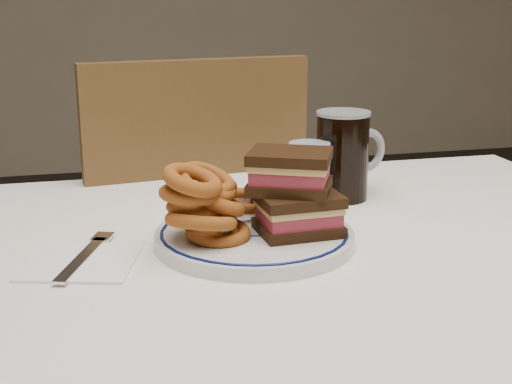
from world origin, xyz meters
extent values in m
cube|color=white|center=(0.00, 0.00, 0.73)|extent=(1.26, 0.86, 0.03)
cylinder|color=#4B3318|center=(0.54, 0.34, 0.35)|extent=(0.06, 0.06, 0.71)
cube|color=white|center=(0.00, 0.43, 0.65)|extent=(1.26, 0.01, 0.17)
cube|color=#4B3318|center=(-0.06, 0.62, 0.46)|extent=(0.50, 0.50, 0.04)
cylinder|color=#4B3318|center=(0.11, 0.83, 0.22)|extent=(0.04, 0.04, 0.44)
cylinder|color=#4B3318|center=(-0.28, 0.78, 0.22)|extent=(0.04, 0.04, 0.44)
cube|color=#4B3318|center=(-0.04, 0.41, 0.73)|extent=(0.45, 0.09, 0.49)
cylinder|color=silver|center=(-0.02, 0.00, 0.76)|extent=(0.29, 0.29, 0.02)
torus|color=#0A134E|center=(-0.02, 0.00, 0.77)|extent=(0.27, 0.27, 0.01)
cube|color=black|center=(0.04, -0.02, 0.78)|extent=(0.12, 0.10, 0.02)
cube|color=#9E2D46|center=(0.04, -0.02, 0.79)|extent=(0.11, 0.09, 0.02)
cube|color=tan|center=(0.04, -0.02, 0.81)|extent=(0.11, 0.09, 0.01)
cube|color=black|center=(0.04, -0.02, 0.82)|extent=(0.12, 0.10, 0.02)
cube|color=black|center=(0.03, -0.01, 0.84)|extent=(0.14, 0.13, 0.02)
cube|color=#9E2D46|center=(0.03, -0.01, 0.85)|extent=(0.13, 0.12, 0.02)
cube|color=tan|center=(0.03, -0.01, 0.87)|extent=(0.13, 0.12, 0.01)
cube|color=black|center=(0.03, -0.01, 0.88)|extent=(0.14, 0.13, 0.02)
torus|color=brown|center=(-0.08, -0.01, 0.78)|extent=(0.09, 0.09, 0.03)
torus|color=brown|center=(-0.08, 0.00, 0.79)|extent=(0.09, 0.08, 0.08)
torus|color=brown|center=(-0.10, -0.03, 0.80)|extent=(0.10, 0.10, 0.05)
torus|color=brown|center=(-0.11, 0.00, 0.81)|extent=(0.08, 0.08, 0.05)
torus|color=brown|center=(-0.08, 0.00, 0.82)|extent=(0.09, 0.09, 0.06)
torus|color=brown|center=(-0.09, 0.01, 0.83)|extent=(0.09, 0.09, 0.06)
torus|color=brown|center=(-0.12, -0.01, 0.84)|extent=(0.09, 0.09, 0.03)
torus|color=brown|center=(-0.09, 0.01, 0.85)|extent=(0.10, 0.09, 0.07)
torus|color=brown|center=(-0.11, -0.02, 0.86)|extent=(0.09, 0.09, 0.05)
cylinder|color=white|center=(-0.03, 0.09, 0.78)|extent=(0.06, 0.06, 0.03)
cylinder|color=#860202|center=(-0.03, 0.09, 0.80)|extent=(0.05, 0.05, 0.01)
cylinder|color=black|center=(0.18, 0.19, 0.83)|extent=(0.09, 0.09, 0.15)
cylinder|color=#959CA3|center=(0.18, 0.19, 0.90)|extent=(0.09, 0.09, 0.01)
torus|color=#959CA3|center=(0.23, 0.20, 0.83)|extent=(0.08, 0.03, 0.08)
cylinder|color=#9AAEC7|center=(0.11, 0.16, 0.80)|extent=(0.07, 0.07, 0.11)
cylinder|color=silver|center=(0.00, 0.10, 0.76)|extent=(0.27, 0.27, 0.02)
torus|color=#0A134E|center=(0.00, 0.10, 0.77)|extent=(0.26, 0.26, 0.01)
torus|color=brown|center=(0.00, 0.12, 0.78)|extent=(0.08, 0.08, 0.04)
torus|color=brown|center=(-0.03, 0.08, 0.79)|extent=(0.08, 0.08, 0.03)
torus|color=brown|center=(-0.03, 0.10, 0.80)|extent=(0.09, 0.09, 0.05)
cube|color=white|center=(-0.27, -0.02, 0.75)|extent=(0.18, 0.18, 0.00)
cube|color=silver|center=(-0.27, -0.02, 0.76)|extent=(0.07, 0.16, 0.00)
cube|color=silver|center=(-0.24, 0.07, 0.76)|extent=(0.04, 0.05, 0.00)
camera|label=1|loc=(-0.25, -0.94, 1.11)|focal=50.00mm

